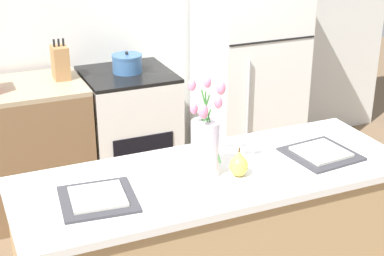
{
  "coord_description": "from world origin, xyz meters",
  "views": [
    {
      "loc": [
        -1.03,
        -2.12,
        2.11
      ],
      "look_at": [
        0.0,
        0.25,
        1.03
      ],
      "focal_mm": 55.0,
      "sensor_mm": 36.0,
      "label": 1
    }
  ],
  "objects_px": {
    "refrigerator": "(249,59)",
    "knife_block": "(60,63)",
    "plate_setting_left": "(98,198)",
    "cooking_pot": "(127,63)",
    "plate_setting_right": "(321,153)",
    "flower_vase": "(205,143)",
    "pear_figurine": "(239,165)",
    "stove_range": "(130,134)"
  },
  "relations": [
    {
      "from": "flower_vase",
      "to": "knife_block",
      "type": "height_order",
      "value": "flower_vase"
    },
    {
      "from": "plate_setting_right",
      "to": "knife_block",
      "type": "distance_m",
      "value": 1.9
    },
    {
      "from": "flower_vase",
      "to": "cooking_pot",
      "type": "relative_size",
      "value": 2.14
    },
    {
      "from": "refrigerator",
      "to": "plate_setting_left",
      "type": "bearing_deg",
      "value": -134.22
    },
    {
      "from": "plate_setting_right",
      "to": "refrigerator",
      "type": "bearing_deg",
      "value": 72.85
    },
    {
      "from": "pear_figurine",
      "to": "plate_setting_left",
      "type": "bearing_deg",
      "value": 176.98
    },
    {
      "from": "refrigerator",
      "to": "pear_figurine",
      "type": "xyz_separation_m",
      "value": [
        -0.97,
        -1.67,
        0.07
      ]
    },
    {
      "from": "cooking_pot",
      "to": "knife_block",
      "type": "xyz_separation_m",
      "value": [
        -0.45,
        0.03,
        0.05
      ]
    },
    {
      "from": "stove_range",
      "to": "plate_setting_right",
      "type": "bearing_deg",
      "value": -74.82
    },
    {
      "from": "flower_vase",
      "to": "refrigerator",
      "type": "bearing_deg",
      "value": 55.63
    },
    {
      "from": "refrigerator",
      "to": "cooking_pot",
      "type": "relative_size",
      "value": 8.62
    },
    {
      "from": "plate_setting_right",
      "to": "knife_block",
      "type": "bearing_deg",
      "value": 117.78
    },
    {
      "from": "knife_block",
      "to": "flower_vase",
      "type": "bearing_deg",
      "value": -79.81
    },
    {
      "from": "flower_vase",
      "to": "knife_block",
      "type": "distance_m",
      "value": 1.67
    },
    {
      "from": "plate_setting_left",
      "to": "plate_setting_right",
      "type": "distance_m",
      "value": 1.09
    },
    {
      "from": "stove_range",
      "to": "pear_figurine",
      "type": "xyz_separation_m",
      "value": [
        -0.02,
        -1.67,
        0.51
      ]
    },
    {
      "from": "flower_vase",
      "to": "plate_setting_left",
      "type": "xyz_separation_m",
      "value": [
        -0.5,
        -0.04,
        -0.14
      ]
    },
    {
      "from": "flower_vase",
      "to": "plate_setting_right",
      "type": "relative_size",
      "value": 1.34
    },
    {
      "from": "flower_vase",
      "to": "plate_setting_right",
      "type": "bearing_deg",
      "value": -3.69
    },
    {
      "from": "flower_vase",
      "to": "knife_block",
      "type": "relative_size",
      "value": 1.65
    },
    {
      "from": "plate_setting_left",
      "to": "refrigerator",
      "type": "bearing_deg",
      "value": 45.78
    },
    {
      "from": "plate_setting_left",
      "to": "stove_range",
      "type": "bearing_deg",
      "value": 68.52
    },
    {
      "from": "stove_range",
      "to": "flower_vase",
      "type": "relative_size",
      "value": 2.05
    },
    {
      "from": "flower_vase",
      "to": "knife_block",
      "type": "xyz_separation_m",
      "value": [
        -0.3,
        1.64,
        -0.04
      ]
    },
    {
      "from": "pear_figurine",
      "to": "plate_setting_right",
      "type": "bearing_deg",
      "value": 4.13
    },
    {
      "from": "cooking_pot",
      "to": "knife_block",
      "type": "distance_m",
      "value": 0.45
    },
    {
      "from": "cooking_pot",
      "to": "knife_block",
      "type": "height_order",
      "value": "knife_block"
    },
    {
      "from": "flower_vase",
      "to": "plate_setting_left",
      "type": "height_order",
      "value": "flower_vase"
    },
    {
      "from": "pear_figurine",
      "to": "plate_setting_left",
      "type": "height_order",
      "value": "pear_figurine"
    },
    {
      "from": "flower_vase",
      "to": "pear_figurine",
      "type": "xyz_separation_m",
      "value": [
        0.13,
        -0.07,
        -0.1
      ]
    },
    {
      "from": "knife_block",
      "to": "refrigerator",
      "type": "bearing_deg",
      "value": -1.65
    },
    {
      "from": "cooking_pot",
      "to": "stove_range",
      "type": "bearing_deg",
      "value": -124.7
    },
    {
      "from": "refrigerator",
      "to": "knife_block",
      "type": "bearing_deg",
      "value": 178.35
    },
    {
      "from": "stove_range",
      "to": "flower_vase",
      "type": "bearing_deg",
      "value": -95.17
    },
    {
      "from": "refrigerator",
      "to": "flower_vase",
      "type": "xyz_separation_m",
      "value": [
        -1.09,
        -1.6,
        0.17
      ]
    },
    {
      "from": "cooking_pot",
      "to": "knife_block",
      "type": "bearing_deg",
      "value": 175.71
    },
    {
      "from": "stove_range",
      "to": "refrigerator",
      "type": "xyz_separation_m",
      "value": [
        0.95,
        0.0,
        0.44
      ]
    },
    {
      "from": "flower_vase",
      "to": "pear_figurine",
      "type": "bearing_deg",
      "value": -28.74
    },
    {
      "from": "flower_vase",
      "to": "plate_setting_left",
      "type": "relative_size",
      "value": 1.34
    },
    {
      "from": "plate_setting_right",
      "to": "cooking_pot",
      "type": "height_order",
      "value": "cooking_pot"
    },
    {
      "from": "stove_range",
      "to": "refrigerator",
      "type": "relative_size",
      "value": 0.51
    },
    {
      "from": "refrigerator",
      "to": "pear_figurine",
      "type": "bearing_deg",
      "value": -120.0
    }
  ]
}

